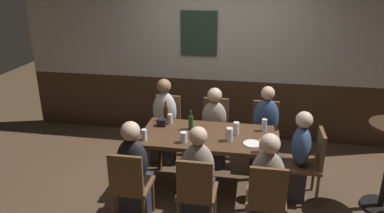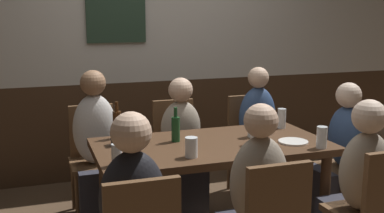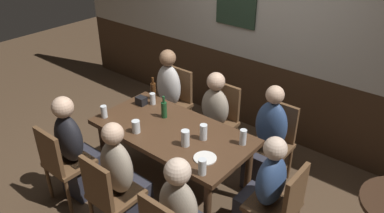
# 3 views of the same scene
# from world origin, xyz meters

# --- Properties ---
(wall_back) EXTENTS (6.40, 0.13, 2.60)m
(wall_back) POSITION_xyz_m (-0.00, 1.65, 1.30)
(wall_back) COLOR #3D2819
(wall_back) RESTS_ON ground_plane
(dining_table) EXTENTS (1.60, 0.83, 0.74)m
(dining_table) POSITION_xyz_m (0.00, 0.00, 0.65)
(dining_table) COLOR #472D1C
(dining_table) RESTS_ON ground_plane
(chair_right_near) EXTENTS (0.40, 0.40, 0.88)m
(chair_right_near) POSITION_xyz_m (0.70, -0.83, 0.50)
(chair_right_near) COLOR brown
(chair_right_near) RESTS_ON ground_plane
(chair_head_east) EXTENTS (0.40, 0.40, 0.88)m
(chair_head_east) POSITION_xyz_m (1.22, 0.00, 0.50)
(chair_head_east) COLOR brown
(chair_head_east) RESTS_ON ground_plane
(chair_mid_far) EXTENTS (0.40, 0.40, 0.88)m
(chair_mid_far) POSITION_xyz_m (0.00, 0.83, 0.50)
(chair_mid_far) COLOR brown
(chair_mid_far) RESTS_ON ground_plane
(chair_left_far) EXTENTS (0.40, 0.40, 0.88)m
(chair_left_far) POSITION_xyz_m (-0.70, 0.83, 0.50)
(chair_left_far) COLOR brown
(chair_left_far) RESTS_ON ground_plane
(chair_right_far) EXTENTS (0.40, 0.40, 0.88)m
(chair_right_far) POSITION_xyz_m (0.70, 0.83, 0.50)
(chair_right_far) COLOR brown
(chair_right_far) RESTS_ON ground_plane
(person_right_near) EXTENTS (0.34, 0.37, 1.13)m
(person_right_near) POSITION_xyz_m (0.70, -0.67, 0.48)
(person_right_near) COLOR #2D2D38
(person_right_near) RESTS_ON ground_plane
(person_head_east) EXTENTS (0.37, 0.34, 1.11)m
(person_head_east) POSITION_xyz_m (1.05, 0.00, 0.47)
(person_head_east) COLOR #2D2D38
(person_head_east) RESTS_ON ground_plane
(person_mid_far) EXTENTS (0.34, 0.37, 1.10)m
(person_mid_far) POSITION_xyz_m (-0.00, 0.67, 0.47)
(person_mid_far) COLOR #2D2D38
(person_mid_far) RESTS_ON ground_plane
(person_left_far) EXTENTS (0.34, 0.37, 1.19)m
(person_left_far) POSITION_xyz_m (-0.70, 0.67, 0.51)
(person_left_far) COLOR #2D2D38
(person_left_far) RESTS_ON ground_plane
(person_right_far) EXTENTS (0.34, 0.37, 1.16)m
(person_right_far) POSITION_xyz_m (0.70, 0.67, 0.49)
(person_right_far) COLOR #2D2D38
(person_right_far) RESTS_ON ground_plane
(beer_glass_tall) EXTENTS (0.08, 0.08, 0.13)m
(beer_glass_tall) POSITION_xyz_m (-0.24, -0.26, 0.80)
(beer_glass_tall) COLOR silver
(beer_glass_tall) RESTS_ON dining_table
(tumbler_short) EXTENTS (0.07, 0.07, 0.16)m
(tumbler_short) POSITION_xyz_m (0.34, 0.06, 0.81)
(tumbler_short) COLOR silver
(tumbler_short) RESTS_ON dining_table
(pint_glass_stout) EXTENTS (0.07, 0.07, 0.15)m
(pint_glass_stout) POSITION_xyz_m (0.64, -0.34, 0.80)
(pint_glass_stout) COLOR silver
(pint_glass_stout) RESTS_ON dining_table
(beer_glass_half) EXTENTS (0.06, 0.06, 0.15)m
(beer_glass_half) POSITION_xyz_m (0.67, 0.23, 0.81)
(beer_glass_half) COLOR silver
(beer_glass_half) RESTS_ON dining_table
(pint_glass_pale) EXTENTS (0.06, 0.06, 0.13)m
(pint_glass_pale) POSITION_xyz_m (-0.70, -0.27, 0.80)
(pint_glass_pale) COLOR silver
(pint_glass_pale) RESTS_ON dining_table
(highball_clear) EXTENTS (0.06, 0.06, 0.13)m
(highball_clear) POSITION_xyz_m (-0.52, 0.25, 0.80)
(highball_clear) COLOR silver
(highball_clear) RESTS_ON dining_table
(tumbler_water) EXTENTS (0.08, 0.08, 0.16)m
(tumbler_water) POSITION_xyz_m (0.27, -0.12, 0.81)
(tumbler_water) COLOR silver
(tumbler_water) RESTS_ON dining_table
(beer_bottle_green) EXTENTS (0.06, 0.06, 0.24)m
(beer_bottle_green) POSITION_xyz_m (-0.22, 0.12, 0.83)
(beer_bottle_green) COLOR #194723
(beer_bottle_green) RESTS_ON dining_table
(beer_bottle_brown) EXTENTS (0.06, 0.06, 0.27)m
(beer_bottle_brown) POSITION_xyz_m (-0.59, 0.34, 0.85)
(beer_bottle_brown) COLOR #42230F
(beer_bottle_brown) RESTS_ON dining_table
(plate_white_large) EXTENTS (0.20, 0.20, 0.01)m
(plate_white_large) POSITION_xyz_m (0.54, -0.17, 0.75)
(plate_white_large) COLOR white
(plate_white_large) RESTS_ON dining_table
(condiment_caddy) EXTENTS (0.11, 0.09, 0.09)m
(condiment_caddy) POSITION_xyz_m (-0.61, 0.17, 0.79)
(condiment_caddy) COLOR black
(condiment_caddy) RESTS_ON dining_table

